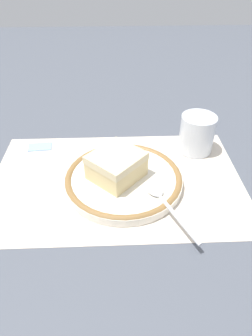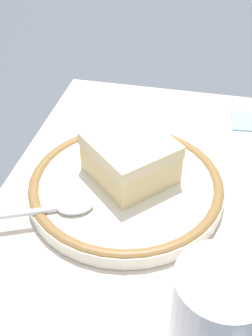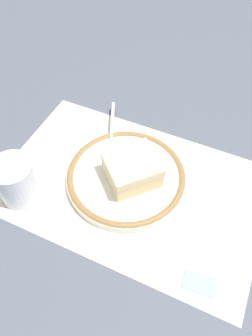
# 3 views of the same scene
# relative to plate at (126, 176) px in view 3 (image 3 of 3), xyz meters

# --- Properties ---
(ground_plane) EXTENTS (2.40, 2.40, 0.00)m
(ground_plane) POSITION_rel_plate_xyz_m (-0.01, 0.01, -0.01)
(ground_plane) COLOR #4C515B
(placemat) EXTENTS (0.47, 0.31, 0.00)m
(placemat) POSITION_rel_plate_xyz_m (-0.01, 0.01, -0.01)
(placemat) COLOR beige
(placemat) RESTS_ON ground_plane
(plate) EXTENTS (0.22, 0.22, 0.02)m
(plate) POSITION_rel_plate_xyz_m (0.00, 0.00, 0.00)
(plate) COLOR silver
(plate) RESTS_ON placemat
(cake_slice) EXTENTS (0.12, 0.12, 0.05)m
(cake_slice) POSITION_rel_plate_xyz_m (-0.01, 0.00, 0.03)
(cake_slice) COLOR beige
(cake_slice) RESTS_ON plate
(spoon) EXTENTS (0.08, 0.14, 0.01)m
(spoon) POSITION_rel_plate_xyz_m (0.06, -0.07, 0.01)
(spoon) COLOR silver
(spoon) RESTS_ON plate
(cup) EXTENTS (0.07, 0.07, 0.08)m
(cup) POSITION_rel_plate_xyz_m (0.16, 0.11, 0.02)
(cup) COLOR silver
(cup) RESTS_ON placemat
(napkin) EXTENTS (0.12, 0.15, 0.00)m
(napkin) POSITION_rel_plate_xyz_m (-0.16, -0.06, -0.01)
(napkin) COLOR white
(napkin) RESTS_ON placemat
(sugar_packet) EXTENTS (0.05, 0.03, 0.01)m
(sugar_packet) POSITION_rel_plate_xyz_m (-0.18, 0.13, -0.01)
(sugar_packet) COLOR #8CB2E0
(sugar_packet) RESTS_ON placemat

